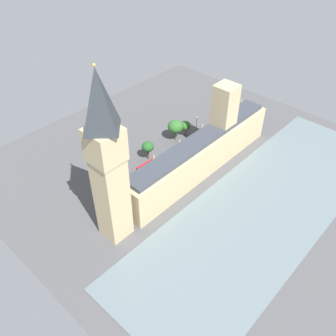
{
  "coord_description": "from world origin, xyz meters",
  "views": [
    {
      "loc": [
        -70.61,
        93.27,
        95.36
      ],
      "look_at": [
        1.0,
        15.84,
        8.77
      ],
      "focal_mm": 38.49,
      "sensor_mm": 36.0,
      "label": 1
    }
  ],
  "objects_px": {
    "plane_tree_opposite_hall": "(148,147)",
    "parliament_building": "(203,150)",
    "clock_tower": "(107,160)",
    "pedestrian_corner": "(208,144)",
    "street_lamp_slot_12": "(124,166)",
    "car_silver_leading": "(131,190)",
    "plane_tree_slot_10": "(175,127)",
    "pedestrian_by_river_gate": "(171,169)",
    "plane_tree_midblock": "(185,126)",
    "car_blue_under_trees": "(170,163)",
    "double_decker_bus_far_end": "(148,168)",
    "street_lamp_slot_11": "(197,120)",
    "double_decker_bus_trailing": "(208,132)",
    "car_black_kerbside": "(186,151)",
    "plane_tree_near_tower": "(111,167)"
  },
  "relations": [
    {
      "from": "plane_tree_opposite_hall",
      "to": "parliament_building",
      "type": "bearing_deg",
      "value": -151.9
    },
    {
      "from": "clock_tower",
      "to": "pedestrian_corner",
      "type": "xyz_separation_m",
      "value": [
        8.12,
        -61.43,
        -30.52
      ]
    },
    {
      "from": "pedestrian_corner",
      "to": "street_lamp_slot_12",
      "type": "xyz_separation_m",
      "value": [
        12.78,
        39.03,
        3.37
      ]
    },
    {
      "from": "car_silver_leading",
      "to": "plane_tree_slot_10",
      "type": "height_order",
      "value": "plane_tree_slot_10"
    },
    {
      "from": "pedestrian_by_river_gate",
      "to": "street_lamp_slot_12",
      "type": "bearing_deg",
      "value": 166.6
    },
    {
      "from": "car_silver_leading",
      "to": "pedestrian_corner",
      "type": "bearing_deg",
      "value": -91.31
    },
    {
      "from": "clock_tower",
      "to": "plane_tree_midblock",
      "type": "distance_m",
      "value": 68.98
    },
    {
      "from": "car_blue_under_trees",
      "to": "double_decker_bus_far_end",
      "type": "height_order",
      "value": "double_decker_bus_far_end"
    },
    {
      "from": "plane_tree_opposite_hall",
      "to": "street_lamp_slot_11",
      "type": "bearing_deg",
      "value": -89.17
    },
    {
      "from": "plane_tree_slot_10",
      "to": "street_lamp_slot_11",
      "type": "distance_m",
      "value": 14.69
    },
    {
      "from": "parliament_building",
      "to": "double_decker_bus_trailing",
      "type": "relative_size",
      "value": 7.38
    },
    {
      "from": "double_decker_bus_far_end",
      "to": "plane_tree_slot_10",
      "type": "bearing_deg",
      "value": -69.69
    },
    {
      "from": "pedestrian_corner",
      "to": "street_lamp_slot_12",
      "type": "distance_m",
      "value": 41.21
    },
    {
      "from": "car_silver_leading",
      "to": "pedestrian_by_river_gate",
      "type": "height_order",
      "value": "car_silver_leading"
    },
    {
      "from": "clock_tower",
      "to": "pedestrian_by_river_gate",
      "type": "xyz_separation_m",
      "value": [
        8.43,
        -37.16,
        -30.54
      ]
    },
    {
      "from": "car_black_kerbside",
      "to": "street_lamp_slot_11",
      "type": "xyz_separation_m",
      "value": [
        9.55,
        -19.03,
        3.49
      ]
    },
    {
      "from": "car_black_kerbside",
      "to": "street_lamp_slot_12",
      "type": "distance_m",
      "value": 29.43
    },
    {
      "from": "car_blue_under_trees",
      "to": "car_silver_leading",
      "type": "relative_size",
      "value": 0.95
    },
    {
      "from": "plane_tree_opposite_hall",
      "to": "street_lamp_slot_11",
      "type": "height_order",
      "value": "plane_tree_opposite_hall"
    },
    {
      "from": "double_decker_bus_trailing",
      "to": "street_lamp_slot_12",
      "type": "xyz_separation_m",
      "value": [
        8.64,
        44.14,
        1.5
      ]
    },
    {
      "from": "street_lamp_slot_11",
      "to": "double_decker_bus_trailing",
      "type": "bearing_deg",
      "value": 163.51
    },
    {
      "from": "parliament_building",
      "to": "plane_tree_near_tower",
      "type": "xyz_separation_m",
      "value": [
        20.85,
        30.84,
        -1.89
      ]
    },
    {
      "from": "car_blue_under_trees",
      "to": "plane_tree_near_tower",
      "type": "xyz_separation_m",
      "value": [
        9.49,
        23.16,
        6.33
      ]
    },
    {
      "from": "parliament_building",
      "to": "double_decker_bus_trailing",
      "type": "distance_m",
      "value": 23.73
    },
    {
      "from": "pedestrian_by_river_gate",
      "to": "pedestrian_corner",
      "type": "bearing_deg",
      "value": 26.06
    },
    {
      "from": "double_decker_bus_trailing",
      "to": "street_lamp_slot_11",
      "type": "bearing_deg",
      "value": 164.97
    },
    {
      "from": "car_black_kerbside",
      "to": "pedestrian_corner",
      "type": "distance_m",
      "value": 11.82
    },
    {
      "from": "pedestrian_corner",
      "to": "plane_tree_midblock",
      "type": "xyz_separation_m",
      "value": [
        12.82,
        1.01,
        4.65
      ]
    },
    {
      "from": "plane_tree_near_tower",
      "to": "plane_tree_opposite_hall",
      "type": "bearing_deg",
      "value": -90.3
    },
    {
      "from": "pedestrian_corner",
      "to": "plane_tree_opposite_hall",
      "type": "relative_size",
      "value": 0.2
    },
    {
      "from": "parliament_building",
      "to": "double_decker_bus_trailing",
      "type": "xyz_separation_m",
      "value": [
        12.1,
        -19.36,
        -6.47
      ]
    },
    {
      "from": "car_black_kerbside",
      "to": "pedestrian_by_river_gate",
      "type": "bearing_deg",
      "value": 106.41
    },
    {
      "from": "car_silver_leading",
      "to": "plane_tree_near_tower",
      "type": "bearing_deg",
      "value": 7.71
    },
    {
      "from": "car_black_kerbside",
      "to": "car_blue_under_trees",
      "type": "height_order",
      "value": "same"
    },
    {
      "from": "pedestrian_corner",
      "to": "street_lamp_slot_12",
      "type": "bearing_deg",
      "value": 8.84
    },
    {
      "from": "car_black_kerbside",
      "to": "car_blue_under_trees",
      "type": "xyz_separation_m",
      "value": [
        -0.31,
        10.71,
        -0.0
      ]
    },
    {
      "from": "car_black_kerbside",
      "to": "plane_tree_slot_10",
      "type": "xyz_separation_m",
      "value": [
        10.26,
        -4.6,
        6.11
      ]
    },
    {
      "from": "parliament_building",
      "to": "pedestrian_by_river_gate",
      "type": "relative_size",
      "value": 46.58
    },
    {
      "from": "double_decker_bus_trailing",
      "to": "street_lamp_slot_11",
      "type": "height_order",
      "value": "street_lamp_slot_11"
    },
    {
      "from": "car_blue_under_trees",
      "to": "street_lamp_slot_12",
      "type": "bearing_deg",
      "value": -116.29
    },
    {
      "from": "car_silver_leading",
      "to": "double_decker_bus_trailing",
      "type": "bearing_deg",
      "value": -86.11
    },
    {
      "from": "clock_tower",
      "to": "plane_tree_near_tower",
      "type": "xyz_separation_m",
      "value": [
        21.0,
        -16.34,
        -24.07
      ]
    },
    {
      "from": "car_black_kerbside",
      "to": "pedestrian_corner",
      "type": "bearing_deg",
      "value": -106.47
    },
    {
      "from": "car_silver_leading",
      "to": "plane_tree_midblock",
      "type": "xyz_separation_m",
      "value": [
        9.83,
        -43.19,
        4.53
      ]
    },
    {
      "from": "car_black_kerbside",
      "to": "double_decker_bus_far_end",
      "type": "xyz_separation_m",
      "value": [
        2.53,
        20.6,
        1.75
      ]
    },
    {
      "from": "double_decker_bus_trailing",
      "to": "pedestrian_by_river_gate",
      "type": "xyz_separation_m",
      "value": [
        -3.83,
        29.38,
        -1.88
      ]
    },
    {
      "from": "double_decker_bus_trailing",
      "to": "plane_tree_opposite_hall",
      "type": "relative_size",
      "value": 1.22
    },
    {
      "from": "car_black_kerbside",
      "to": "street_lamp_slot_11",
      "type": "height_order",
      "value": "street_lamp_slot_11"
    },
    {
      "from": "street_lamp_slot_11",
      "to": "street_lamp_slot_12",
      "type": "relative_size",
      "value": 1.07
    },
    {
      "from": "parliament_building",
      "to": "street_lamp_slot_12",
      "type": "bearing_deg",
      "value": 50.07
    }
  ]
}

